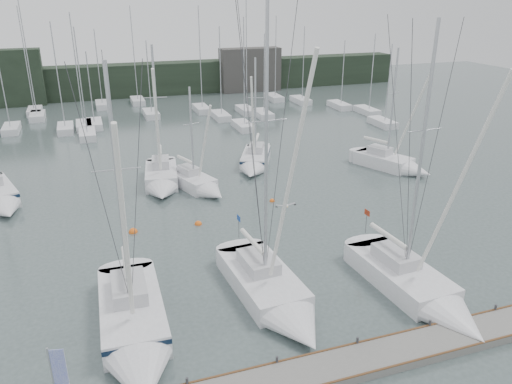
% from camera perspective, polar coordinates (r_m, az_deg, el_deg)
% --- Properties ---
extents(ground, '(160.00, 160.00, 0.00)m').
position_cam_1_polar(ground, '(26.99, 3.26, -13.26)').
color(ground, '#455352').
rests_on(ground, ground).
extents(dock, '(24.00, 2.00, 0.40)m').
position_cam_1_polar(dock, '(23.32, 8.16, -19.46)').
color(dock, slate).
rests_on(dock, ground).
extents(far_treeline, '(90.00, 4.00, 5.00)m').
position_cam_1_polar(far_treeline, '(83.81, -13.17, 12.39)').
color(far_treeline, black).
rests_on(far_treeline, ground).
extents(far_building_right, '(10.00, 3.00, 7.00)m').
position_cam_1_polar(far_building_right, '(85.48, -0.68, 13.80)').
color(far_building_right, '#3F3D3A').
rests_on(far_building_right, ground).
extents(mast_forest, '(59.36, 27.96, 14.87)m').
position_cam_1_polar(mast_forest, '(67.17, -12.15, 8.46)').
color(mast_forest, silver).
rests_on(mast_forest, ground).
extents(sailboat_near_left, '(3.28, 10.54, 14.03)m').
position_cam_1_polar(sailboat_near_left, '(25.02, -13.65, -15.42)').
color(sailboat_near_left, silver).
rests_on(sailboat_near_left, ground).
extents(sailboat_near_center, '(3.70, 10.01, 16.58)m').
position_cam_1_polar(sailboat_near_center, '(26.71, 2.50, -12.24)').
color(sailboat_near_center, silver).
rests_on(sailboat_near_center, ground).
extents(sailboat_near_right, '(3.61, 10.14, 15.49)m').
position_cam_1_polar(sailboat_near_right, '(28.61, 18.65, -10.94)').
color(sailboat_near_right, silver).
rests_on(sailboat_near_right, ground).
extents(sailboat_mid_b, '(3.79, 8.10, 12.57)m').
position_cam_1_polar(sailboat_mid_b, '(43.00, -10.74, 1.20)').
color(sailboat_mid_b, silver).
rests_on(sailboat_mid_b, ground).
extents(sailboat_mid_c, '(4.35, 7.17, 9.25)m').
position_cam_1_polar(sailboat_mid_c, '(41.94, -6.42, 0.77)').
color(sailboat_mid_c, silver).
rests_on(sailboat_mid_c, ground).
extents(sailboat_mid_d, '(5.44, 8.00, 10.89)m').
position_cam_1_polar(sailboat_mid_d, '(47.17, -0.20, 3.39)').
color(sailboat_mid_d, silver).
rests_on(sailboat_mid_d, ground).
extents(sailboat_mid_e, '(5.39, 7.89, 11.83)m').
position_cam_1_polar(sailboat_mid_e, '(48.38, 15.77, 3.04)').
color(sailboat_mid_e, silver).
rests_on(sailboat_mid_e, ground).
extents(buoy_a, '(0.52, 0.52, 0.52)m').
position_cam_1_polar(buoy_a, '(36.18, -6.62, -3.68)').
color(buoy_a, orange).
rests_on(buoy_a, ground).
extents(buoy_b, '(0.43, 0.43, 0.43)m').
position_cam_1_polar(buoy_b, '(39.84, 1.86, -1.06)').
color(buoy_b, orange).
rests_on(buoy_b, ground).
extents(buoy_c, '(0.61, 0.61, 0.61)m').
position_cam_1_polar(buoy_c, '(35.82, -13.85, -4.48)').
color(buoy_c, orange).
rests_on(buoy_c, ground).
extents(dock_banner, '(0.56, 0.16, 3.76)m').
position_cam_1_polar(dock_banner, '(20.23, -21.60, -19.61)').
color(dock_banner, '#ADAFB5').
rests_on(dock_banner, dock).
extents(seagull, '(0.96, 0.43, 0.19)m').
position_cam_1_polar(seagull, '(24.14, 3.42, -1.51)').
color(seagull, silver).
rests_on(seagull, ground).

